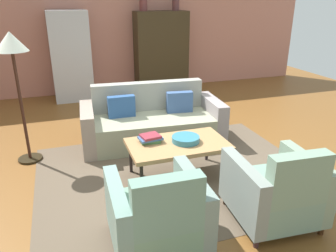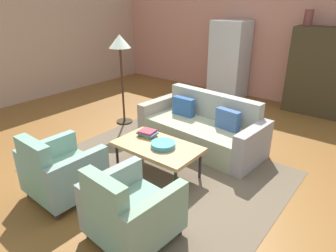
# 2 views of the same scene
# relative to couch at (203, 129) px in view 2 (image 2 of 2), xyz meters

# --- Properties ---
(ground_plane) EXTENTS (11.41, 11.41, 0.00)m
(ground_plane) POSITION_rel_couch_xyz_m (0.10, -0.87, -0.29)
(ground_plane) COLOR brown
(wall_back) EXTENTS (9.51, 0.12, 2.80)m
(wall_back) POSITION_rel_couch_xyz_m (0.10, 3.17, 1.11)
(wall_back) COLOR tan
(wall_back) RESTS_ON ground
(wall_left) EXTENTS (0.12, 8.06, 2.80)m
(wall_left) POSITION_rel_couch_xyz_m (-4.66, -0.87, 1.11)
(wall_left) COLOR tan
(wall_left) RESTS_ON ground
(area_rug) EXTENTS (3.40, 2.60, 0.01)m
(area_rug) POSITION_rel_couch_xyz_m (-0.01, -1.14, -0.28)
(area_rug) COLOR brown
(area_rug) RESTS_ON ground
(couch) EXTENTS (2.16, 1.05, 0.86)m
(couch) POSITION_rel_couch_xyz_m (0.00, 0.00, 0.00)
(couch) COLOR gray
(couch) RESTS_ON ground
(coffee_table) EXTENTS (1.20, 0.70, 0.46)m
(coffee_table) POSITION_rel_couch_xyz_m (-0.01, -1.19, 0.13)
(coffee_table) COLOR black
(coffee_table) RESTS_ON ground
(armchair_left) EXTENTS (0.82, 0.82, 0.88)m
(armchair_left) POSITION_rel_couch_xyz_m (-0.61, -2.35, 0.06)
(armchair_left) COLOR #2F2710
(armchair_left) RESTS_ON ground
(armchair_right) EXTENTS (0.86, 0.86, 0.88)m
(armchair_right) POSITION_rel_couch_xyz_m (0.59, -2.35, 0.06)
(armchair_right) COLOR #2E2116
(armchair_right) RESTS_ON ground
(fruit_bowl) EXTENTS (0.34, 0.34, 0.07)m
(fruit_bowl) POSITION_rel_couch_xyz_m (0.09, -1.19, 0.20)
(fruit_bowl) COLOR teal
(fruit_bowl) RESTS_ON coffee_table
(book_stack) EXTENTS (0.29, 0.23, 0.09)m
(book_stack) POSITION_rel_couch_xyz_m (-0.31, -1.05, 0.21)
(book_stack) COLOR #447845
(book_stack) RESTS_ON coffee_table
(cabinet) EXTENTS (1.20, 0.51, 1.80)m
(cabinet) POSITION_rel_couch_xyz_m (1.05, 2.82, 0.61)
(cabinet) COLOR #372B19
(cabinet) RESTS_ON ground
(vase_tall) EXTENTS (0.17, 0.17, 0.32)m
(vase_tall) POSITION_rel_couch_xyz_m (0.65, 2.82, 1.67)
(vase_tall) COLOR brown
(vase_tall) RESTS_ON cabinet
(refrigerator) EXTENTS (0.80, 0.73, 1.85)m
(refrigerator) POSITION_rel_couch_xyz_m (-0.99, 2.72, 0.64)
(refrigerator) COLOR #B7BABF
(refrigerator) RESTS_ON ground
(floor_lamp) EXTENTS (0.40, 0.40, 1.72)m
(floor_lamp) POSITION_rel_couch_xyz_m (-1.78, -0.12, 1.16)
(floor_lamp) COLOR black
(floor_lamp) RESTS_ON ground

